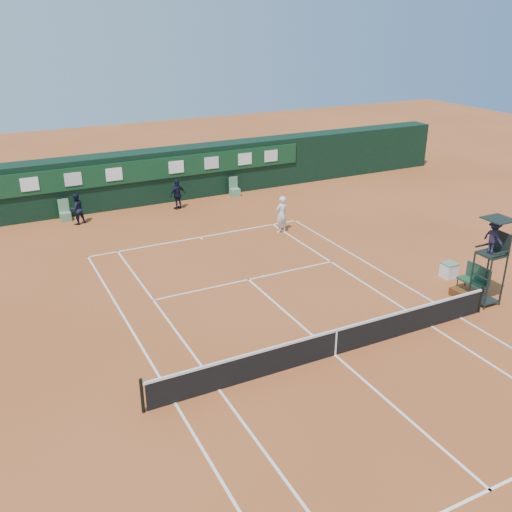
{
  "coord_description": "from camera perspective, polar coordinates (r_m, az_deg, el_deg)",
  "views": [
    {
      "loc": [
        -9.42,
        -12.94,
        10.24
      ],
      "look_at": [
        0.15,
        6.0,
        1.2
      ],
      "focal_mm": 40.0,
      "sensor_mm": 36.0,
      "label": 1
    }
  ],
  "objects": [
    {
      "name": "ball_kid_right",
      "position": [
        32.59,
        -7.84,
        6.1
      ],
      "size": [
        1.07,
        0.67,
        1.69
      ],
      "primitive_type": "imported",
      "rotation": [
        0.0,
        0.0,
        3.43
      ],
      "color": "black",
      "rests_on": "ground"
    },
    {
      "name": "player",
      "position": [
        28.74,
        2.57,
        4.18
      ],
      "size": [
        0.77,
        0.58,
        1.89
      ],
      "primitive_type": "imported",
      "rotation": [
        0.0,
        0.0,
        3.34
      ],
      "color": "white",
      "rests_on": "ground"
    },
    {
      "name": "back_wall",
      "position": [
        34.19,
        -10.01,
        7.92
      ],
      "size": [
        40.0,
        1.65,
        3.0
      ],
      "color": "black",
      "rests_on": "ground"
    },
    {
      "name": "player_bench",
      "position": [
        24.19,
        21.07,
        -2.07
      ],
      "size": [
        0.56,
        1.2,
        1.1
      ],
      "color": "#1B4528",
      "rests_on": "ground"
    },
    {
      "name": "linesman_chair_right",
      "position": [
        34.9,
        -2.15,
        6.54
      ],
      "size": [
        0.55,
        0.5,
        1.15
      ],
      "color": "#5E9069",
      "rests_on": "ground"
    },
    {
      "name": "court_lines",
      "position": [
        19.0,
        7.89,
        -9.77
      ],
      "size": [
        11.05,
        23.85,
        0.01
      ],
      "color": "white",
      "rests_on": "ground"
    },
    {
      "name": "umpire_chair",
      "position": [
        22.69,
        22.64,
        1.16
      ],
      "size": [
        0.96,
        0.95,
        3.42
      ],
      "color": "black",
      "rests_on": "ground"
    },
    {
      "name": "tennis_ball",
      "position": [
        24.14,
        0.66,
        -1.95
      ],
      "size": [
        0.06,
        0.06,
        0.06
      ],
      "primitive_type": "sphere",
      "color": "yellow",
      "rests_on": "ground"
    },
    {
      "name": "cooler",
      "position": [
        25.27,
        18.73,
        -1.33
      ],
      "size": [
        0.57,
        0.57,
        0.65
      ],
      "color": "silver",
      "rests_on": "ground"
    },
    {
      "name": "tennis_net",
      "position": [
        18.73,
        7.98,
        -8.48
      ],
      "size": [
        12.9,
        0.1,
        1.1
      ],
      "color": "black",
      "rests_on": "ground"
    },
    {
      "name": "tennis_bag",
      "position": [
        23.67,
        19.72,
        -3.61
      ],
      "size": [
        0.4,
        0.85,
        0.31
      ],
      "primitive_type": "cube",
      "rotation": [
        0.0,
        0.0,
        0.04
      ],
      "color": "black",
      "rests_on": "ground"
    },
    {
      "name": "ball_kid_left",
      "position": [
        31.34,
        -17.51,
        4.52
      ],
      "size": [
        0.97,
        0.86,
        1.67
      ],
      "primitive_type": "imported",
      "rotation": [
        0.0,
        0.0,
        3.46
      ],
      "color": "black",
      "rests_on": "ground"
    },
    {
      "name": "ground",
      "position": [
        19.0,
        7.89,
        -9.78
      ],
      "size": [
        90.0,
        90.0,
        0.0
      ],
      "primitive_type": "plane",
      "color": "#AE5529",
      "rests_on": "ground"
    },
    {
      "name": "linesman_chair_left",
      "position": [
        32.24,
        -18.54,
        3.92
      ],
      "size": [
        0.55,
        0.5,
        1.15
      ],
      "color": "#5B8B62",
      "rests_on": "ground"
    }
  ]
}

